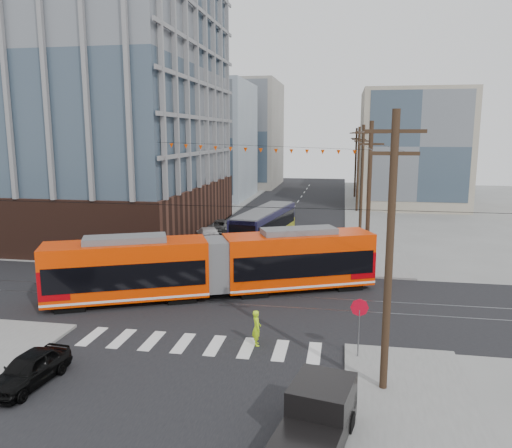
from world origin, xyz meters
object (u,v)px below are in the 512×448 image
(pickup_truck, at_px, (310,432))
(black_sedan, at_px, (29,369))
(streetcar, at_px, (216,265))
(city_bus, at_px, (265,227))

(pickup_truck, height_order, black_sedan, pickup_truck)
(pickup_truck, relative_size, black_sedan, 1.39)
(streetcar, xyz_separation_m, black_sedan, (-4.65, -12.40, -1.30))
(black_sedan, bearing_deg, pickup_truck, -7.80)
(pickup_truck, bearing_deg, streetcar, 126.32)
(city_bus, relative_size, pickup_truck, 2.21)
(streetcar, relative_size, pickup_truck, 3.73)
(pickup_truck, xyz_separation_m, black_sedan, (-11.58, 2.79, -0.26))
(city_bus, xyz_separation_m, pickup_truck, (6.18, -30.07, -0.79))
(streetcar, xyz_separation_m, pickup_truck, (6.92, -15.19, -1.04))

